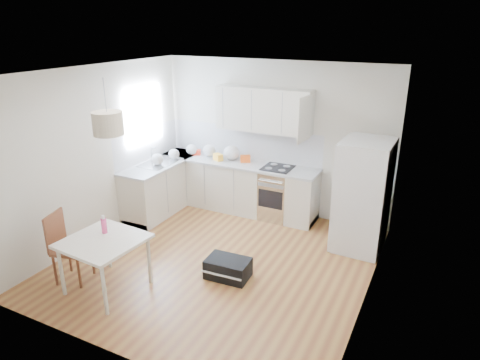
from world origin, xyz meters
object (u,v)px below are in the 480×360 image
at_px(dining_chair, 72,248).
at_px(gym_bag, 228,268).
at_px(dining_table, 104,245).
at_px(refrigerator, 364,196).

relative_size(dining_chair, gym_bag, 1.66).
bearing_deg(dining_table, gym_bag, 40.90).
relative_size(dining_table, dining_chair, 1.02).
height_order(dining_table, dining_chair, dining_chair).
bearing_deg(refrigerator, dining_table, -134.63).
height_order(refrigerator, dining_chair, refrigerator).
xyz_separation_m(refrigerator, dining_table, (-2.69, -2.60, -0.21)).
distance_m(refrigerator, dining_table, 3.75).
xyz_separation_m(dining_table, gym_bag, (1.27, 0.94, -0.51)).
bearing_deg(dining_chair, gym_bag, 12.46).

